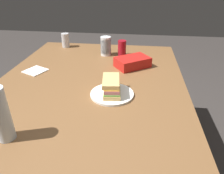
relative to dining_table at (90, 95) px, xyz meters
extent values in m
plane|color=#383330|center=(0.00, 0.00, -0.66)|extent=(8.00, 8.00, 0.00)
cube|color=brown|center=(0.00, 0.00, 0.06)|extent=(1.59, 1.16, 0.04)
cylinder|color=brown|center=(0.71, -0.50, -0.31)|extent=(0.07, 0.07, 0.70)
cylinder|color=brown|center=(0.71, 0.50, -0.31)|extent=(0.07, 0.07, 0.70)
cylinder|color=white|center=(-0.11, -0.16, 0.08)|extent=(0.24, 0.24, 0.01)
cube|color=#DBB26B|center=(-0.11, -0.16, 0.10)|extent=(0.18, 0.11, 0.02)
cube|color=#599E3F|center=(-0.11, -0.16, 0.12)|extent=(0.17, 0.10, 0.01)
cube|color=#C6727A|center=(-0.11, -0.16, 0.13)|extent=(0.16, 0.10, 0.02)
cube|color=yellow|center=(-0.11, -0.16, 0.15)|extent=(0.16, 0.09, 0.01)
cube|color=#DBB26B|center=(-0.10, -0.15, 0.16)|extent=(0.18, 0.11, 0.02)
cylinder|color=maroon|center=(0.52, -0.16, 0.14)|extent=(0.07, 0.07, 0.12)
cube|color=red|center=(0.30, -0.25, 0.11)|extent=(0.25, 0.27, 0.07)
cylinder|color=silver|center=(-0.51, 0.23, 0.19)|extent=(0.07, 0.07, 0.23)
cylinder|color=silver|center=(0.51, -0.03, 0.13)|extent=(0.08, 0.08, 0.09)
cylinder|color=silver|center=(0.51, -0.03, 0.14)|extent=(0.08, 0.08, 0.09)
cylinder|color=silver|center=(0.51, -0.03, 0.16)|extent=(0.08, 0.08, 0.09)
cylinder|color=silver|center=(0.51, -0.03, 0.18)|extent=(0.08, 0.08, 0.09)
cylinder|color=silver|center=(0.67, 0.36, 0.14)|extent=(0.07, 0.07, 0.12)
cube|color=white|center=(0.14, 0.40, 0.08)|extent=(0.17, 0.17, 0.01)
camera|label=1|loc=(-1.12, -0.28, 0.68)|focal=34.04mm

